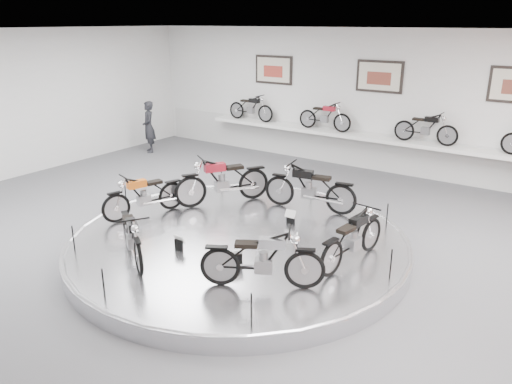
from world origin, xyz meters
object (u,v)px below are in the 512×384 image
Objects in this scene: bike_b at (310,187)px; bike_e at (132,236)px; bike_a at (353,238)px; bike_c at (223,180)px; visitor at (149,127)px; bike_f at (262,259)px; display_platform at (238,243)px; bike_d at (144,195)px; shelf at (371,138)px.

bike_e is (-1.34, -3.78, -0.07)m from bike_b.
bike_a is 0.90× the size of bike_b.
visitor reaches higher than bike_c.
visitor reaches higher than bike_b.
bike_a is 0.97× the size of bike_f.
bike_c is at bearing 136.94° from display_platform.
visitor is at bearing 115.99° from bike_f.
display_platform is 3.94× the size of bike_f.
bike_a is at bearing 125.13° from bike_b.
bike_a is 10.09m from visitor.
bike_b is at bearing 77.77° from display_platform.
display_platform is 2.31m from bike_a.
bike_e is (-0.91, -1.79, 0.59)m from display_platform.
display_platform is 3.45× the size of bike_c.
bike_d is 0.97× the size of bike_f.
display_platform is at bearing 79.76° from bike_c.
shelf is 6.50× the size of visitor.
bike_d reaches higher than display_platform.
bike_f is (-0.79, -1.53, 0.02)m from bike_a.
bike_f is (2.34, 0.47, 0.04)m from bike_e.
display_platform is 4.07× the size of bike_a.
bike_b reaches higher than shelf.
visitor is (-8.37, 5.75, 0.07)m from bike_f.
bike_c is at bearing 107.61° from bike_f.
display_platform is at bearing 96.03° from bike_e.
bike_b is at bearing 52.51° from bike_a.
shelf is 7.85m from bike_f.
bike_a is 1.00× the size of bike_d.
bike_b is 3.48m from bike_d.
bike_f is at bearing -42.66° from display_platform.
bike_b reaches higher than bike_a.
visitor is (-4.71, 4.68, 0.08)m from bike_d.
bike_a is at bearing 32.98° from bike_f.
bike_e is 2.39m from bike_f.
bike_a reaches higher than display_platform.
bike_f is at bearing 91.81° from bike_d.
visitor is at bearing -28.29° from bike_b.
bike_b is 1.15× the size of bike_e.
bike_e is 0.93× the size of bike_f.
bike_d is at bearing 163.60° from bike_e.
bike_d reaches higher than bike_e.
bike_d is 3.82m from bike_f.
bike_c is (-3.58, 1.06, 0.08)m from bike_a.
shelf is at bearing -162.06° from bike_c.
bike_f reaches higher than bike_d.
display_platform is at bearing 114.38° from bike_d.
bike_f is at bearing 2.11° from visitor.
bike_e is at bearing -116.94° from display_platform.
bike_f is at bearing -79.52° from shelf.
bike_e is 8.67m from visitor.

